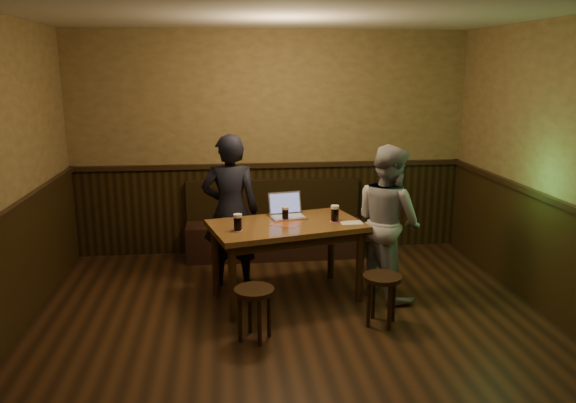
{
  "coord_description": "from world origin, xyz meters",
  "views": [
    {
      "loc": [
        -0.59,
        -4.07,
        2.35
      ],
      "look_at": [
        0.02,
        1.27,
        1.06
      ],
      "focal_mm": 35.0,
      "sensor_mm": 36.0,
      "label": 1
    }
  ],
  "objects_px": {
    "pint_mid": "(285,213)",
    "pint_right": "(335,213)",
    "bench": "(274,232)",
    "laptop": "(287,211)",
    "pint_left": "(238,222)",
    "person_suit": "(231,211)",
    "stool_left": "(254,299)",
    "stool_right": "(382,285)",
    "person_grey": "(388,222)",
    "pub_table": "(286,233)"
  },
  "relations": [
    {
      "from": "pint_mid",
      "to": "person_grey",
      "type": "relative_size",
      "value": 0.09
    },
    {
      "from": "person_suit",
      "to": "pint_mid",
      "type": "bearing_deg",
      "value": 154.07
    },
    {
      "from": "pint_mid",
      "to": "laptop",
      "type": "bearing_deg",
      "value": 77.52
    },
    {
      "from": "stool_right",
      "to": "laptop",
      "type": "relative_size",
      "value": 1.21
    },
    {
      "from": "pint_mid",
      "to": "laptop",
      "type": "height_order",
      "value": "laptop"
    },
    {
      "from": "pint_right",
      "to": "laptop",
      "type": "relative_size",
      "value": 0.43
    },
    {
      "from": "laptop",
      "to": "person_grey",
      "type": "xyz_separation_m",
      "value": [
        1.02,
        -0.28,
        -0.07
      ]
    },
    {
      "from": "pint_mid",
      "to": "person_grey",
      "type": "bearing_deg",
      "value": -7.89
    },
    {
      "from": "person_suit",
      "to": "person_grey",
      "type": "distance_m",
      "value": 1.67
    },
    {
      "from": "pub_table",
      "to": "person_grey",
      "type": "bearing_deg",
      "value": -15.59
    },
    {
      "from": "person_grey",
      "to": "stool_right",
      "type": "bearing_deg",
      "value": 137.75
    },
    {
      "from": "stool_right",
      "to": "person_grey",
      "type": "relative_size",
      "value": 0.3
    },
    {
      "from": "bench",
      "to": "person_suit",
      "type": "distance_m",
      "value": 1.22
    },
    {
      "from": "pub_table",
      "to": "laptop",
      "type": "height_order",
      "value": "laptop"
    },
    {
      "from": "pub_table",
      "to": "pint_mid",
      "type": "bearing_deg",
      "value": 75.21
    },
    {
      "from": "laptop",
      "to": "person_grey",
      "type": "bearing_deg",
      "value": -25.95
    },
    {
      "from": "stool_left",
      "to": "pint_mid",
      "type": "bearing_deg",
      "value": 69.12
    },
    {
      "from": "pint_right",
      "to": "stool_left",
      "type": "bearing_deg",
      "value": -134.42
    },
    {
      "from": "stool_right",
      "to": "pint_left",
      "type": "distance_m",
      "value": 1.49
    },
    {
      "from": "person_suit",
      "to": "person_grey",
      "type": "relative_size",
      "value": 1.05
    },
    {
      "from": "pub_table",
      "to": "pint_right",
      "type": "relative_size",
      "value": 9.81
    },
    {
      "from": "pint_left",
      "to": "pint_right",
      "type": "xyz_separation_m",
      "value": [
        1.0,
        0.22,
        0.0
      ]
    },
    {
      "from": "stool_right",
      "to": "pint_mid",
      "type": "relative_size",
      "value": 3.34
    },
    {
      "from": "pub_table",
      "to": "person_grey",
      "type": "relative_size",
      "value": 1.05
    },
    {
      "from": "bench",
      "to": "person_suit",
      "type": "bearing_deg",
      "value": -120.48
    },
    {
      "from": "bench",
      "to": "stool_right",
      "type": "height_order",
      "value": "bench"
    },
    {
      "from": "pub_table",
      "to": "laptop",
      "type": "bearing_deg",
      "value": 68.82
    },
    {
      "from": "stool_right",
      "to": "person_grey",
      "type": "distance_m",
      "value": 0.84
    },
    {
      "from": "pint_left",
      "to": "laptop",
      "type": "xyz_separation_m",
      "value": [
        0.53,
        0.46,
        -0.02
      ]
    },
    {
      "from": "pub_table",
      "to": "stool_left",
      "type": "bearing_deg",
      "value": -127.54
    },
    {
      "from": "bench",
      "to": "laptop",
      "type": "xyz_separation_m",
      "value": [
        0.03,
        -1.12,
        0.56
      ]
    },
    {
      "from": "pub_table",
      "to": "pint_right",
      "type": "bearing_deg",
      "value": -12.35
    },
    {
      "from": "stool_left",
      "to": "pint_right",
      "type": "distance_m",
      "value": 1.36
    },
    {
      "from": "pint_left",
      "to": "person_suit",
      "type": "height_order",
      "value": "person_suit"
    },
    {
      "from": "stool_left",
      "to": "pint_left",
      "type": "height_order",
      "value": "pint_left"
    },
    {
      "from": "pint_right",
      "to": "person_suit",
      "type": "height_order",
      "value": "person_suit"
    },
    {
      "from": "bench",
      "to": "stool_right",
      "type": "bearing_deg",
      "value": -68.93
    },
    {
      "from": "pint_mid",
      "to": "pint_right",
      "type": "distance_m",
      "value": 0.51
    },
    {
      "from": "pint_mid",
      "to": "person_grey",
      "type": "xyz_separation_m",
      "value": [
        1.05,
        -0.15,
        -0.08
      ]
    },
    {
      "from": "person_suit",
      "to": "stool_left",
      "type": "bearing_deg",
      "value": 100.74
    },
    {
      "from": "person_suit",
      "to": "person_grey",
      "type": "bearing_deg",
      "value": 167.29
    },
    {
      "from": "person_suit",
      "to": "person_grey",
      "type": "height_order",
      "value": "person_suit"
    },
    {
      "from": "stool_right",
      "to": "bench",
      "type": "bearing_deg",
      "value": 111.07
    },
    {
      "from": "laptop",
      "to": "person_suit",
      "type": "distance_m",
      "value": 0.61
    },
    {
      "from": "pint_right",
      "to": "person_suit",
      "type": "relative_size",
      "value": 0.1
    },
    {
      "from": "stool_left",
      "to": "stool_right",
      "type": "height_order",
      "value": "stool_right"
    },
    {
      "from": "person_grey",
      "to": "stool_left",
      "type": "bearing_deg",
      "value": 98.12
    },
    {
      "from": "pint_mid",
      "to": "stool_right",
      "type": "bearing_deg",
      "value": -46.12
    },
    {
      "from": "pint_right",
      "to": "pint_mid",
      "type": "bearing_deg",
      "value": 168.25
    },
    {
      "from": "pint_left",
      "to": "pint_mid",
      "type": "xyz_separation_m",
      "value": [
        0.5,
        0.33,
        -0.01
      ]
    }
  ]
}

